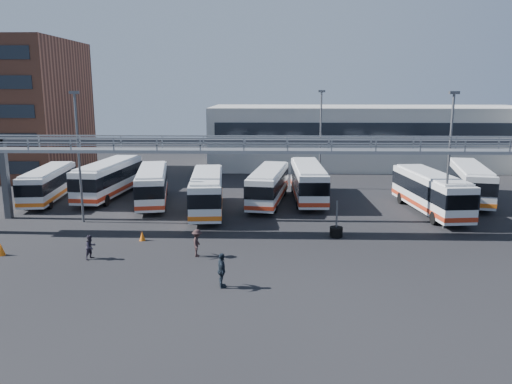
{
  "coord_description": "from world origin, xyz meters",
  "views": [
    {
      "loc": [
        -1.17,
        -29.86,
        10.45
      ],
      "look_at": [
        -2.22,
        6.0,
        2.93
      ],
      "focal_mm": 35.0,
      "sensor_mm": 36.0,
      "label": 1
    }
  ],
  "objects_px": {
    "bus_2": "(152,184)",
    "bus_3": "(207,191)",
    "bus_7": "(430,191)",
    "tire_stack": "(336,231)",
    "bus_0": "(48,183)",
    "pedestrian_b": "(91,247)",
    "bus_4": "(268,185)",
    "light_pole_mid": "(449,153)",
    "light_pole_back": "(321,134)",
    "pedestrian_c": "(197,243)",
    "bus_5": "(308,181)",
    "cone_left": "(1,249)",
    "bus_1": "(109,178)",
    "pedestrian_d": "(222,271)",
    "light_pole_left": "(78,150)",
    "bus_8": "(469,181)",
    "cone_right": "(142,236)"
  },
  "relations": [
    {
      "from": "bus_0",
      "to": "pedestrian_c",
      "type": "distance_m",
      "value": 22.23
    },
    {
      "from": "pedestrian_d",
      "to": "cone_left",
      "type": "distance_m",
      "value": 15.31
    },
    {
      "from": "light_pole_mid",
      "to": "pedestrian_c",
      "type": "xyz_separation_m",
      "value": [
        -17.74,
        -6.97,
        -4.85
      ]
    },
    {
      "from": "bus_3",
      "to": "bus_4",
      "type": "height_order",
      "value": "bus_3"
    },
    {
      "from": "pedestrian_d",
      "to": "bus_1",
      "type": "bearing_deg",
      "value": 17.32
    },
    {
      "from": "bus_7",
      "to": "pedestrian_b",
      "type": "height_order",
      "value": "bus_7"
    },
    {
      "from": "bus_3",
      "to": "pedestrian_c",
      "type": "bearing_deg",
      "value": -91.2
    },
    {
      "from": "bus_4",
      "to": "light_pole_mid",
      "type": "bearing_deg",
      "value": -21.99
    },
    {
      "from": "bus_0",
      "to": "pedestrian_b",
      "type": "xyz_separation_m",
      "value": [
        9.6,
        -15.88,
        -0.95
      ]
    },
    {
      "from": "light_pole_back",
      "to": "bus_5",
      "type": "height_order",
      "value": "light_pole_back"
    },
    {
      "from": "bus_5",
      "to": "pedestrian_c",
      "type": "distance_m",
      "value": 18.15
    },
    {
      "from": "light_pole_left",
      "to": "pedestrian_c",
      "type": "distance_m",
      "value": 13.86
    },
    {
      "from": "light_pole_back",
      "to": "bus_8",
      "type": "xyz_separation_m",
      "value": [
        13.39,
        -5.64,
        -3.83
      ]
    },
    {
      "from": "cone_left",
      "to": "bus_7",
      "type": "bearing_deg",
      "value": 21.15
    },
    {
      "from": "bus_3",
      "to": "light_pole_back",
      "type": "bearing_deg",
      "value": 39.65
    },
    {
      "from": "light_pole_left",
      "to": "pedestrian_d",
      "type": "xyz_separation_m",
      "value": [
        12.28,
        -12.92,
        -4.78
      ]
    },
    {
      "from": "light_pole_back",
      "to": "bus_1",
      "type": "relative_size",
      "value": 0.88
    },
    {
      "from": "cone_right",
      "to": "cone_left",
      "type": "bearing_deg",
      "value": -157.58
    },
    {
      "from": "bus_0",
      "to": "pedestrian_c",
      "type": "relative_size",
      "value": 5.93
    },
    {
      "from": "bus_5",
      "to": "bus_2",
      "type": "bearing_deg",
      "value": -174.55
    },
    {
      "from": "bus_5",
      "to": "pedestrian_b",
      "type": "relative_size",
      "value": 7.36
    },
    {
      "from": "bus_7",
      "to": "tire_stack",
      "type": "bearing_deg",
      "value": -146.73
    },
    {
      "from": "bus_4",
      "to": "cone_left",
      "type": "xyz_separation_m",
      "value": [
        -16.91,
        -14.92,
        -1.39
      ]
    },
    {
      "from": "bus_0",
      "to": "bus_4",
      "type": "bearing_deg",
      "value": -7.51
    },
    {
      "from": "light_pole_left",
      "to": "bus_1",
      "type": "relative_size",
      "value": 0.88
    },
    {
      "from": "bus_0",
      "to": "cone_left",
      "type": "height_order",
      "value": "bus_0"
    },
    {
      "from": "bus_5",
      "to": "pedestrian_b",
      "type": "height_order",
      "value": "bus_5"
    },
    {
      "from": "pedestrian_c",
      "to": "tire_stack",
      "type": "relative_size",
      "value": 0.67
    },
    {
      "from": "light_pole_mid",
      "to": "bus_8",
      "type": "height_order",
      "value": "light_pole_mid"
    },
    {
      "from": "pedestrian_b",
      "to": "cone_left",
      "type": "relative_size",
      "value": 1.93
    },
    {
      "from": "bus_3",
      "to": "light_pole_mid",
      "type": "bearing_deg",
      "value": -18.83
    },
    {
      "from": "bus_4",
      "to": "pedestrian_c",
      "type": "distance_m",
      "value": 15.43
    },
    {
      "from": "light_pole_left",
      "to": "bus_4",
      "type": "distance_m",
      "value": 16.63
    },
    {
      "from": "light_pole_left",
      "to": "bus_7",
      "type": "bearing_deg",
      "value": 7.43
    },
    {
      "from": "light_pole_left",
      "to": "bus_4",
      "type": "bearing_deg",
      "value": 24.84
    },
    {
      "from": "bus_2",
      "to": "bus_8",
      "type": "distance_m",
      "value": 29.41
    },
    {
      "from": "bus_1",
      "to": "cone_right",
      "type": "bearing_deg",
      "value": -58.99
    },
    {
      "from": "bus_5",
      "to": "bus_8",
      "type": "relative_size",
      "value": 0.98
    },
    {
      "from": "cone_left",
      "to": "tire_stack",
      "type": "distance_m",
      "value": 22.29
    },
    {
      "from": "bus_1",
      "to": "pedestrian_b",
      "type": "bearing_deg",
      "value": -70.6
    },
    {
      "from": "light_pole_mid",
      "to": "bus_1",
      "type": "distance_m",
      "value": 30.74
    },
    {
      "from": "light_pole_back",
      "to": "bus_4",
      "type": "bearing_deg",
      "value": -126.52
    },
    {
      "from": "cone_right",
      "to": "bus_3",
      "type": "bearing_deg",
      "value": 66.91
    },
    {
      "from": "light_pole_mid",
      "to": "cone_right",
      "type": "height_order",
      "value": "light_pole_mid"
    },
    {
      "from": "light_pole_mid",
      "to": "bus_5",
      "type": "xyz_separation_m",
      "value": [
        -9.62,
        9.23,
        -3.83
      ]
    },
    {
      "from": "bus_3",
      "to": "cone_right",
      "type": "relative_size",
      "value": 16.65
    },
    {
      "from": "bus_2",
      "to": "bus_3",
      "type": "height_order",
      "value": "bus_3"
    },
    {
      "from": "bus_5",
      "to": "pedestrian_d",
      "type": "distance_m",
      "value": 22.03
    },
    {
      "from": "bus_3",
      "to": "pedestrian_b",
      "type": "xyz_separation_m",
      "value": [
        -5.75,
        -12.09,
        -1.08
      ]
    },
    {
      "from": "light_pole_back",
      "to": "cone_left",
      "type": "relative_size",
      "value": 12.79
    }
  ]
}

